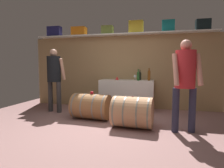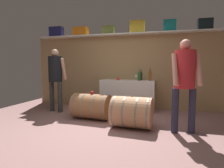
{
  "view_description": "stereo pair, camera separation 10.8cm",
  "coord_description": "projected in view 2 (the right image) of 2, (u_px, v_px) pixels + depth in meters",
  "views": [
    {
      "loc": [
        1.09,
        -3.42,
        1.22
      ],
      "look_at": [
        0.07,
        0.7,
        0.84
      ],
      "focal_mm": 30.83,
      "sensor_mm": 36.0,
      "label": 1
    },
    {
      "loc": [
        1.19,
        -3.39,
        1.22
      ],
      "look_at": [
        0.07,
        0.7,
        0.84
      ],
      "focal_mm": 30.83,
      "sensor_mm": 36.0,
      "label": 2
    }
  ],
  "objects": [
    {
      "name": "ground_plane",
      "position": [
        107.0,
        123.0,
        4.22
      ],
      "size": [
        6.79,
        7.71,
        0.02
      ],
      "primitive_type": "cube",
      "color": "#8D6663"
    },
    {
      "name": "wine_barrel_near",
      "position": [
        92.0,
        106.0,
        4.5
      ],
      "size": [
        0.92,
        0.66,
        0.6
      ],
      "rotation": [
        0.0,
        0.0,
        -0.09
      ],
      "color": "#98663D",
      "rests_on": "ground"
    },
    {
      "name": "wine_bottle_dark",
      "position": [
        141.0,
        76.0,
        5.32
      ],
      "size": [
        0.08,
        0.08,
        0.29
      ],
      "color": "black",
      "rests_on": "work_cabinet"
    },
    {
      "name": "red_funnel",
      "position": [
        118.0,
        78.0,
        5.43
      ],
      "size": [
        0.11,
        0.11,
        0.1
      ],
      "primitive_type": "cone",
      "color": "red",
      "rests_on": "work_cabinet"
    },
    {
      "name": "wine_bottle_green",
      "position": [
        139.0,
        76.0,
        5.14
      ],
      "size": [
        0.07,
        0.07,
        0.31
      ],
      "color": "#265B27",
      "rests_on": "work_cabinet"
    },
    {
      "name": "wine_bottle_amber",
      "position": [
        150.0,
        75.0,
        5.12
      ],
      "size": [
        0.07,
        0.07,
        0.34
      ],
      "color": "brown",
      "rests_on": "work_cabinet"
    },
    {
      "name": "toolcase_yellow",
      "position": [
        137.0,
        27.0,
        5.38
      ],
      "size": [
        0.4,
        0.22,
        0.34
      ],
      "primitive_type": "cube",
      "rotation": [
        0.0,
        0.0,
        -0.04
      ],
      "color": "gold",
      "rests_on": "high_shelf_board"
    },
    {
      "name": "work_cabinet",
      "position": [
        128.0,
        95.0,
        5.43
      ],
      "size": [
        1.5,
        0.54,
        0.85
      ],
      "primitive_type": "cube",
      "color": "white",
      "rests_on": "ground"
    },
    {
      "name": "wine_glass",
      "position": [
        136.0,
        76.0,
        5.41
      ],
      "size": [
        0.08,
        0.08,
        0.14
      ],
      "color": "white",
      "rests_on": "work_cabinet"
    },
    {
      "name": "back_wall_panel",
      "position": [
        123.0,
        72.0,
        5.75
      ],
      "size": [
        5.59,
        0.1,
        2.12
      ],
      "primitive_type": "cube",
      "color": "#9A7C52",
      "rests_on": "ground"
    },
    {
      "name": "toolcase_orange",
      "position": [
        81.0,
        32.0,
        5.83
      ],
      "size": [
        0.43,
        0.29,
        0.25
      ],
      "primitive_type": "cube",
      "rotation": [
        0.0,
        0.0,
        0.03
      ],
      "color": "orange",
      "rests_on": "high_shelf_board"
    },
    {
      "name": "toolcase_olive",
      "position": [
        109.0,
        30.0,
        5.6
      ],
      "size": [
        0.33,
        0.22,
        0.25
      ],
      "primitive_type": "cube",
      "rotation": [
        0.0,
        0.0,
        -0.0
      ],
      "color": "olive",
      "rests_on": "high_shelf_board"
    },
    {
      "name": "toolcase_navy",
      "position": [
        56.0,
        32.0,
        6.05
      ],
      "size": [
        0.42,
        0.22,
        0.31
      ],
      "primitive_type": "cube",
      "rotation": [
        0.0,
        0.0,
        0.03
      ],
      "color": "navy",
      "rests_on": "high_shelf_board"
    },
    {
      "name": "visitor_tasting",
      "position": [
        56.0,
        74.0,
        5.17
      ],
      "size": [
        0.53,
        0.46,
        1.68
      ],
      "rotation": [
        0.0,
        0.0,
        -0.23
      ],
      "color": "#343233",
      "rests_on": "ground"
    },
    {
      "name": "winemaker_pouring",
      "position": [
        185.0,
        76.0,
        3.46
      ],
      "size": [
        0.54,
        0.46,
        1.7
      ],
      "rotation": [
        0.0,
        0.0,
        -2.92
      ],
      "color": "#2A2A3F",
      "rests_on": "ground"
    },
    {
      "name": "tasting_cup",
      "position": [
        92.0,
        93.0,
        4.46
      ],
      "size": [
        0.07,
        0.07,
        0.05
      ],
      "primitive_type": "cylinder",
      "color": "red",
      "rests_on": "wine_barrel_near"
    },
    {
      "name": "high_shelf_board",
      "position": [
        122.0,
        35.0,
        5.51
      ],
      "size": [
        5.14,
        0.4,
        0.03
      ],
      "primitive_type": "cube",
      "color": "silver",
      "rests_on": "back_wall_panel"
    },
    {
      "name": "toolcase_teal",
      "position": [
        170.0,
        26.0,
        5.15
      ],
      "size": [
        0.33,
        0.21,
        0.31
      ],
      "primitive_type": "cube",
      "rotation": [
        0.0,
        0.0,
        0.0
      ],
      "color": "#12777A",
      "rests_on": "high_shelf_board"
    },
    {
      "name": "toolcase_black",
      "position": [
        205.0,
        25.0,
        4.93
      ],
      "size": [
        0.36,
        0.23,
        0.29
      ],
      "primitive_type": "cube",
      "rotation": [
        0.0,
        0.0,
        0.01
      ],
      "color": "black",
      "rests_on": "high_shelf_board"
    },
    {
      "name": "wine_barrel_far",
      "position": [
        132.0,
        112.0,
        3.83
      ],
      "size": [
        0.83,
        0.68,
        0.63
      ],
      "rotation": [
        0.0,
        0.0,
        -0.07
      ],
      "color": "tan",
      "rests_on": "ground"
    }
  ]
}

